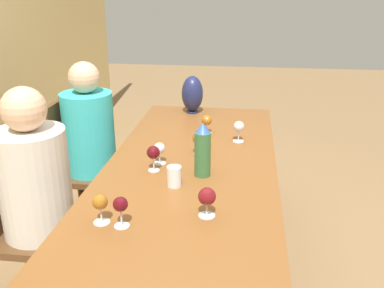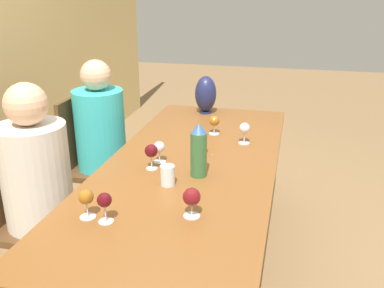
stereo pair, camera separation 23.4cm
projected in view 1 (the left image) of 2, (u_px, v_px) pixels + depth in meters
name	position (u px, v px, depth m)	size (l,w,h in m)	color
ground_plane	(191.00, 278.00, 2.61)	(14.00, 14.00, 0.00)	olive
dining_table	(191.00, 176.00, 2.36)	(2.25, 0.92, 0.76)	brown
water_bottle	(203.00, 150.00, 2.15)	(0.08, 0.08, 0.28)	#336638
water_tumbler	(174.00, 176.00, 2.07)	(0.07, 0.07, 0.10)	silver
vase	(192.00, 94.00, 3.20)	(0.16, 0.16, 0.28)	#1E234C
wine_glass_0	(120.00, 205.00, 1.71)	(0.06, 0.06, 0.13)	silver
wine_glass_1	(199.00, 138.00, 2.44)	(0.08, 0.08, 0.14)	silver
wine_glass_2	(100.00, 203.00, 1.74)	(0.07, 0.07, 0.13)	silver
wine_glass_3	(207.00, 197.00, 1.79)	(0.08, 0.08, 0.13)	silver
wine_glass_4	(239.00, 127.00, 2.63)	(0.07, 0.07, 0.13)	silver
wine_glass_5	(159.00, 149.00, 2.31)	(0.07, 0.07, 0.12)	silver
wine_glass_6	(153.00, 153.00, 2.22)	(0.07, 0.07, 0.14)	silver
wine_glass_7	(207.00, 121.00, 2.78)	(0.07, 0.07, 0.12)	silver
chair_near	(27.00, 222.00, 2.25)	(0.44, 0.44, 0.95)	brown
chair_far	(82.00, 164.00, 2.97)	(0.44, 0.44, 0.95)	brown
person_near	(39.00, 197.00, 2.18)	(0.36, 0.36, 1.24)	#2D2D38
person_far	(92.00, 145.00, 2.90)	(0.34, 0.34, 1.22)	#2D2D38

